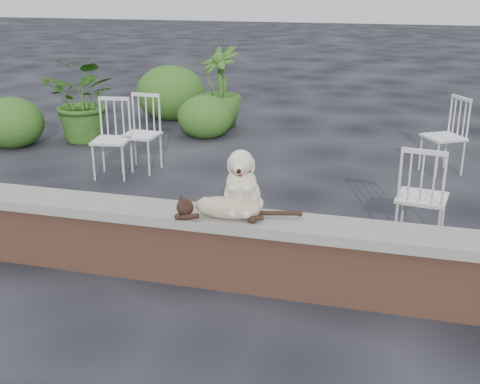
% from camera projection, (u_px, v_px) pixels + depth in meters
% --- Properties ---
extents(ground, '(60.00, 60.00, 0.00)m').
position_uv_depth(ground, '(213.00, 281.00, 4.78)').
color(ground, black).
rests_on(ground, ground).
extents(brick_wall, '(6.00, 0.30, 0.50)m').
position_uv_depth(brick_wall, '(212.00, 252.00, 4.70)').
color(brick_wall, brown).
rests_on(brick_wall, ground).
extents(capstone, '(6.20, 0.40, 0.08)m').
position_uv_depth(capstone, '(212.00, 218.00, 4.60)').
color(capstone, slate).
rests_on(capstone, brick_wall).
extents(dog, '(0.42, 0.51, 0.54)m').
position_uv_depth(dog, '(242.00, 179.00, 4.52)').
color(dog, beige).
rests_on(dog, capstone).
extents(cat, '(1.14, 0.45, 0.19)m').
position_uv_depth(cat, '(227.00, 206.00, 4.46)').
color(cat, tan).
rests_on(cat, capstone).
extents(chair_b, '(0.58, 0.58, 0.94)m').
position_uv_depth(chair_b, '(141.00, 134.00, 7.40)').
color(chair_b, white).
rests_on(chair_b, ground).
extents(chair_a, '(0.64, 0.64, 0.94)m').
position_uv_depth(chair_a, '(111.00, 139.00, 7.16)').
color(chair_a, white).
rests_on(chair_a, ground).
extents(chair_d, '(0.77, 0.77, 0.94)m').
position_uv_depth(chair_d, '(444.00, 136.00, 7.30)').
color(chair_d, white).
rests_on(chair_d, ground).
extents(chair_c, '(0.64, 0.64, 0.94)m').
position_uv_depth(chair_c, '(422.00, 196.00, 5.28)').
color(chair_c, white).
rests_on(chair_c, ground).
extents(potted_plant_a, '(1.13, 0.99, 1.22)m').
position_uv_depth(potted_plant_a, '(85.00, 100.00, 8.70)').
color(potted_plant_a, '#285117').
rests_on(potted_plant_a, ground).
extents(potted_plant_b, '(1.01, 1.01, 1.29)m').
position_uv_depth(potted_plant_b, '(219.00, 87.00, 9.54)').
color(potted_plant_b, '#285117').
rests_on(potted_plant_b, ground).
extents(shrubbery, '(3.40, 3.30, 0.95)m').
position_uv_depth(shrubbery, '(140.00, 105.00, 9.59)').
color(shrubbery, '#285117').
rests_on(shrubbery, ground).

